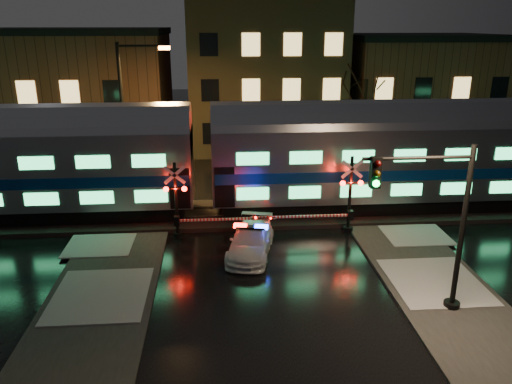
# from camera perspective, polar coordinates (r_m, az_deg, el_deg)

# --- Properties ---
(ground) EXTENTS (120.00, 120.00, 0.00)m
(ground) POSITION_cam_1_polar(r_m,az_deg,el_deg) (22.35, 0.98, -7.40)
(ground) COLOR black
(ground) RESTS_ON ground
(ballast) EXTENTS (90.00, 4.20, 0.24)m
(ballast) POSITION_cam_1_polar(r_m,az_deg,el_deg) (26.87, -0.03, -2.48)
(ballast) COLOR black
(ballast) RESTS_ON ground
(sidewalk_left) EXTENTS (4.00, 20.00, 0.12)m
(sidewalk_left) POSITION_cam_1_polar(r_m,az_deg,el_deg) (17.65, -19.40, -16.15)
(sidewalk_left) COLOR #2D2D2D
(sidewalk_left) RESTS_ON ground
(sidewalk_right) EXTENTS (4.00, 20.00, 0.12)m
(sidewalk_right) POSITION_cam_1_polar(r_m,az_deg,el_deg) (19.03, 23.37, -13.92)
(sidewalk_right) COLOR #2D2D2D
(sidewalk_right) RESTS_ON ground
(building_left) EXTENTS (14.00, 10.00, 9.00)m
(building_left) POSITION_cam_1_polar(r_m,az_deg,el_deg) (43.72, -19.46, 10.68)
(building_left) COLOR #512D1F
(building_left) RESTS_ON ground
(building_mid) EXTENTS (12.00, 11.00, 11.50)m
(building_mid) POSITION_cam_1_polar(r_m,az_deg,el_deg) (42.85, 0.83, 13.25)
(building_mid) COLOR brown
(building_mid) RESTS_ON ground
(building_right) EXTENTS (12.00, 10.00, 8.50)m
(building_right) POSITION_cam_1_polar(r_m,az_deg,el_deg) (45.61, 17.67, 10.83)
(building_right) COLOR #512D1F
(building_right) RESTS_ON ground
(train) EXTENTS (51.00, 3.12, 5.92)m
(train) POSITION_cam_1_polar(r_m,az_deg,el_deg) (25.80, -6.19, 4.13)
(train) COLOR black
(train) RESTS_ON ballast
(police_car) EXTENTS (2.65, 4.60, 1.41)m
(police_car) POSITION_cam_1_polar(r_m,az_deg,el_deg) (22.34, -0.59, -5.61)
(police_car) COLOR white
(police_car) RESTS_ON ground
(crossing_signal_right) EXTENTS (5.48, 0.64, 3.88)m
(crossing_signal_right) POSITION_cam_1_polar(r_m,az_deg,el_deg) (24.48, 9.87, -1.23)
(crossing_signal_right) COLOR black
(crossing_signal_right) RESTS_ON ground
(crossing_signal_left) EXTENTS (5.31, 0.64, 3.76)m
(crossing_signal_left) POSITION_cam_1_polar(r_m,az_deg,el_deg) (23.82, -8.22, -1.85)
(crossing_signal_left) COLOR black
(crossing_signal_left) RESTS_ON ground
(traffic_light) EXTENTS (3.96, 0.71, 6.12)m
(traffic_light) POSITION_cam_1_polar(r_m,az_deg,el_deg) (18.05, 19.89, -3.86)
(traffic_light) COLOR black
(traffic_light) RESTS_ON ground
(streetlight) EXTENTS (2.97, 0.31, 8.88)m
(streetlight) POSITION_cam_1_polar(r_m,az_deg,el_deg) (29.78, -14.41, 9.03)
(streetlight) COLOR black
(streetlight) RESTS_ON ground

